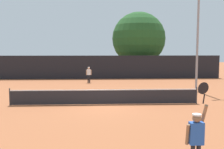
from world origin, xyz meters
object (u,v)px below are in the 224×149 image
Objects in this scene: parked_car_near at (81,69)px; player_receiving at (89,73)px; tennis_ball at (142,101)px; light_pole at (198,29)px; large_tree at (139,39)px; parked_car_mid at (172,69)px; player_serving at (196,134)px.

player_receiving is at bearing -77.14° from parked_car_near.
light_pole is (5.32, 4.19, 5.17)m from tennis_ball.
large_tree is at bearing 81.80° from tennis_ball.
large_tree reaches higher than tennis_ball.
light_pole is 2.13× the size of parked_car_mid.
light_pole is at bearing 145.46° from player_receiving.
tennis_ball is at bearing 89.08° from player_serving.
player_serving is at bearing -95.77° from large_tree.
light_pole is at bearing -80.53° from large_tree.
player_receiving is 0.39× the size of parked_car_near.
parked_car_near is at bearing 100.07° from player_serving.
light_pole is at bearing -94.41° from parked_car_mid.
parked_car_near is 13.34m from parked_car_mid.
light_pole is (9.24, -6.36, 4.18)m from player_receiving.
light_pole is at bearing 68.66° from player_serving.
player_receiving is 11.81m from large_tree.
light_pole is 2.15× the size of parked_car_near.
light_pole reaches higher than large_tree.
player_serving is 0.27× the size of light_pole.
player_receiving is at bearing -127.35° from large_tree.
light_pole is 16.85m from parked_car_mid.
tennis_ball is at bearing -98.20° from large_tree.
tennis_ball is 20.21m from large_tree.
player_serving is 0.58× the size of parked_car_mid.
player_serving is 31.14m from parked_car_mid.
parked_car_near is at bearing -80.86° from player_receiving.
light_pole is at bearing 38.23° from tennis_ball.
large_tree is (-2.53, 15.16, -0.07)m from light_pole.
large_tree is at bearing 99.47° from light_pole.
tennis_ball is 21.75m from parked_car_mid.
tennis_ball is 8.52m from light_pole.
player_receiving is at bearing 145.46° from light_pole.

